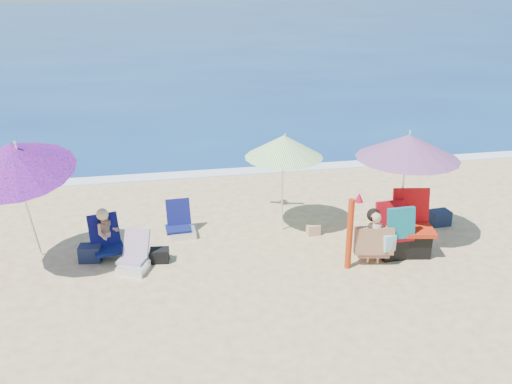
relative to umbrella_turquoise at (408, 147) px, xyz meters
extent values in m
plane|color=#D8BC84|center=(-2.36, -0.81, -1.83)|extent=(120.00, 120.00, 0.00)
cube|color=navy|center=(-2.36, 44.19, -1.88)|extent=(120.00, 80.00, 0.12)
cube|color=white|center=(-2.36, 4.29, -1.81)|extent=(120.00, 0.50, 0.04)
cylinder|color=silver|center=(-0.09, -0.13, -0.88)|extent=(0.05, 0.05, 1.91)
cone|color=#E81E58|center=(0.00, 0.00, 0.00)|extent=(2.39, 2.39, 0.43)
cylinder|color=white|center=(0.08, 0.14, 0.19)|extent=(0.04, 0.04, 0.11)
cylinder|color=white|center=(-2.03, 0.88, -0.95)|extent=(0.04, 0.04, 1.76)
cone|color=#4DB51B|center=(-2.02, 0.87, -0.14)|extent=(1.55, 1.55, 0.42)
cylinder|color=silver|center=(-2.00, 0.85, 0.05)|extent=(0.03, 0.03, 0.11)
cylinder|color=white|center=(-6.50, 0.42, -0.80)|extent=(0.16, 0.53, 2.01)
cone|color=#AF1968|center=(-6.48, 0.08, 0.17)|extent=(2.14, 2.20, 0.93)
cylinder|color=silver|center=(-6.40, -0.05, 0.40)|extent=(0.05, 0.07, 0.14)
cylinder|color=#A52D0B|center=(-1.27, -0.78, -1.20)|extent=(0.14, 0.14, 1.25)
cone|color=#A40B21|center=(-1.18, -0.84, -0.53)|extent=(0.19, 0.19, 0.16)
cube|color=#0D144D|center=(-4.01, 0.94, -1.67)|extent=(0.47, 0.42, 0.05)
cube|color=#0C1048|center=(-3.98, 1.18, -1.42)|extent=(0.46, 0.28, 0.48)
cube|color=silver|center=(-3.93, 0.95, -1.76)|extent=(0.49, 0.44, 0.14)
cube|color=#EB535A|center=(-4.83, -0.12, -1.67)|extent=(0.55, 0.52, 0.05)
cube|color=#E75163|center=(-4.75, 0.03, -1.43)|extent=(0.50, 0.40, 0.47)
cube|color=white|center=(-4.83, -0.25, -1.76)|extent=(0.58, 0.55, 0.14)
cube|color=#AA240C|center=(0.01, -0.54, -1.35)|extent=(0.73, 0.67, 0.07)
cube|color=#B80D10|center=(0.05, -0.23, -1.03)|extent=(0.66, 0.29, 0.64)
cube|color=black|center=(-0.02, -0.47, -1.60)|extent=(0.70, 0.65, 0.46)
cube|color=#AB0C17|center=(-0.33, -0.51, -1.43)|extent=(0.56, 0.50, 0.06)
cube|color=#AF0C15|center=(-0.35, -0.28, -1.16)|extent=(0.54, 0.17, 0.54)
cube|color=black|center=(-0.35, -0.50, -1.64)|extent=(0.54, 0.48, 0.38)
cube|color=#0A7A88|center=(-0.34, -0.71, -1.11)|extent=(0.48, 0.19, 0.54)
cube|color=#84BFD3|center=(-0.58, -0.84, -1.40)|extent=(0.23, 0.14, 0.29)
imported|color=tan|center=(-0.81, -0.71, -1.35)|extent=(0.38, 0.29, 0.95)
cube|color=#3C0E62|center=(-0.79, -0.60, -1.64)|extent=(0.60, 0.55, 0.06)
cube|color=#4B0F6B|center=(-0.82, -0.74, -1.38)|extent=(0.69, 0.34, 0.48)
sphere|color=black|center=(-0.79, -0.58, -0.98)|extent=(0.23, 0.23, 0.23)
imported|color=tan|center=(-5.25, 0.43, -1.40)|extent=(0.47, 0.41, 0.85)
cube|color=#0B123E|center=(-5.24, 0.29, -1.64)|extent=(0.60, 0.56, 0.06)
cube|color=#0D0D49|center=(-5.31, 0.51, -1.37)|extent=(0.57, 0.41, 0.55)
sphere|color=tan|center=(-5.29, 0.31, -0.99)|extent=(0.21, 0.21, 0.21)
cube|color=#181D35|center=(-5.56, 0.28, -1.69)|extent=(0.40, 0.31, 0.29)
cube|color=black|center=(-4.39, 0.03, -1.71)|extent=(0.35, 0.27, 0.24)
cube|color=tan|center=(-1.49, 0.56, -1.73)|extent=(0.25, 0.19, 0.21)
cube|color=#192238|center=(1.08, 0.54, -1.68)|extent=(0.41, 0.32, 0.29)
camera|label=1|loc=(-4.35, -8.74, 2.87)|focal=39.57mm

